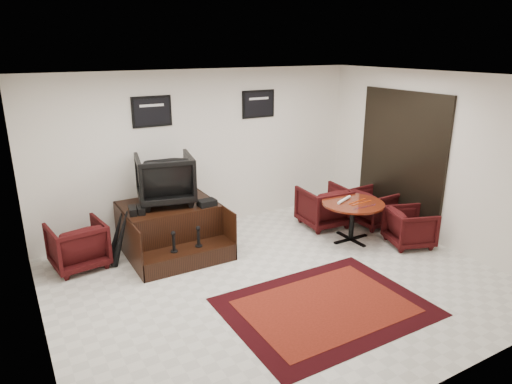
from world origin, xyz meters
TOP-DOWN VIEW (x-y plane):
  - ground at (0.00, 0.00)m, footprint 6.00×6.00m
  - room_shell at (0.41, 0.12)m, footprint 6.02×5.02m
  - area_rug at (0.16, -0.85)m, footprint 2.49×1.87m
  - shine_podium at (-0.94, 1.76)m, footprint 1.47×1.52m
  - shine_chair at (-0.94, 1.91)m, footprint 1.00×0.96m
  - shoes_pair at (-1.49, 1.67)m, footprint 0.27×0.32m
  - polish_kit at (-0.43, 1.46)m, footprint 0.29×0.21m
  - umbrella_black at (-1.77, 1.62)m, footprint 0.33×0.12m
  - umbrella_hooked at (-1.79, 1.84)m, footprint 0.29×0.11m
  - armchair_side at (-2.35, 1.88)m, footprint 0.84×0.80m
  - meeting_table at (1.84, 0.61)m, footprint 1.03×1.03m
  - table_chair_back at (1.84, 1.38)m, footprint 0.84×0.80m
  - table_chair_window at (2.67, 0.96)m, footprint 0.70×0.74m
  - table_chair_corner at (2.54, -0.03)m, footprint 0.81×0.84m
  - paper_roll at (1.76, 0.73)m, footprint 0.40×0.22m
  - table_clutter at (1.92, 0.50)m, footprint 0.57×0.35m

SIDE VIEW (x-z plane):
  - ground at x=0.00m, z-range 0.00..0.00m
  - area_rug at x=0.16m, z-range 0.00..0.01m
  - table_chair_corner at x=2.54m, z-range 0.00..0.69m
  - shine_podium at x=-0.94m, z-range -0.03..0.73m
  - table_chair_window at x=2.67m, z-range 0.00..0.74m
  - armchair_side at x=-2.35m, z-range 0.00..0.77m
  - umbrella_hooked at x=-1.79m, z-range 0.00..0.78m
  - table_chair_back at x=1.84m, z-range 0.00..0.81m
  - umbrella_black at x=-1.77m, z-range 0.00..0.88m
  - meeting_table at x=1.84m, z-range 0.25..0.93m
  - table_clutter at x=1.92m, z-range 0.68..0.69m
  - paper_roll at x=1.76m, z-range 0.68..0.73m
  - polish_kit at x=-0.43m, z-range 0.76..0.86m
  - shoes_pair at x=-1.49m, z-range 0.76..0.86m
  - shine_chair at x=-0.94m, z-range 0.76..1.64m
  - room_shell at x=0.41m, z-range 0.38..3.19m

